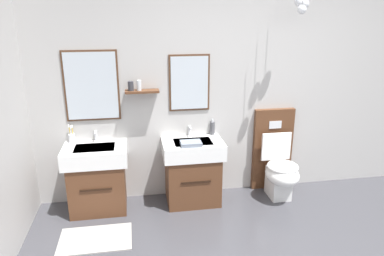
# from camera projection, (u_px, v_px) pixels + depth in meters

# --- Properties ---
(wall_back) EXTENTS (5.10, 0.55, 2.76)m
(wall_back) POSITION_uv_depth(u_px,v_px,m) (249.00, 76.00, 4.08)
(wall_back) COLOR #B7B5B2
(wall_back) RESTS_ON ground
(bath_mat) EXTENTS (0.68, 0.44, 0.01)m
(bath_mat) POSITION_uv_depth(u_px,v_px,m) (96.00, 239.00, 3.42)
(bath_mat) COLOR #9E9993
(bath_mat) RESTS_ON ground
(vanity_sink_left) EXTENTS (0.66, 0.49, 0.73)m
(vanity_sink_left) POSITION_uv_depth(u_px,v_px,m) (97.00, 176.00, 3.86)
(vanity_sink_left) COLOR #56331E
(vanity_sink_left) RESTS_ON ground
(tap_on_left_sink) EXTENTS (0.03, 0.13, 0.11)m
(tap_on_left_sink) POSITION_uv_depth(u_px,v_px,m) (96.00, 135.00, 3.90)
(tap_on_left_sink) COLOR silver
(tap_on_left_sink) RESTS_ON vanity_sink_left
(vanity_sink_right) EXTENTS (0.66, 0.49, 0.73)m
(vanity_sink_right) POSITION_uv_depth(u_px,v_px,m) (192.00, 170.00, 4.03)
(vanity_sink_right) COLOR #56331E
(vanity_sink_right) RESTS_ON ground
(tap_on_right_sink) EXTENTS (0.03, 0.13, 0.11)m
(tap_on_right_sink) POSITION_uv_depth(u_px,v_px,m) (190.00, 130.00, 4.07)
(tap_on_right_sink) COLOR silver
(tap_on_right_sink) RESTS_ON vanity_sink_right
(toilet) EXTENTS (0.48, 0.62, 1.00)m
(toilet) POSITION_uv_depth(u_px,v_px,m) (277.00, 164.00, 4.20)
(toilet) COLOR #56331E
(toilet) RESTS_ON ground
(toothbrush_cup) EXTENTS (0.07, 0.07, 0.20)m
(toothbrush_cup) POSITION_uv_depth(u_px,v_px,m) (72.00, 137.00, 3.85)
(toothbrush_cup) COLOR silver
(toothbrush_cup) RESTS_ON vanity_sink_left
(soap_dispenser) EXTENTS (0.06, 0.06, 0.19)m
(soap_dispenser) POSITION_uv_depth(u_px,v_px,m) (212.00, 128.00, 4.10)
(soap_dispenser) COLOR #4C4C51
(soap_dispenser) RESTS_ON vanity_sink_right
(folded_hand_towel) EXTENTS (0.22, 0.16, 0.04)m
(folded_hand_towel) POSITION_uv_depth(u_px,v_px,m) (191.00, 144.00, 3.77)
(folded_hand_towel) COLOR gray
(folded_hand_towel) RESTS_ON vanity_sink_right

